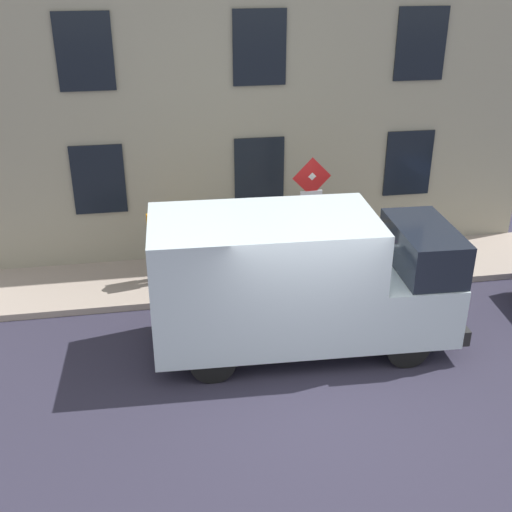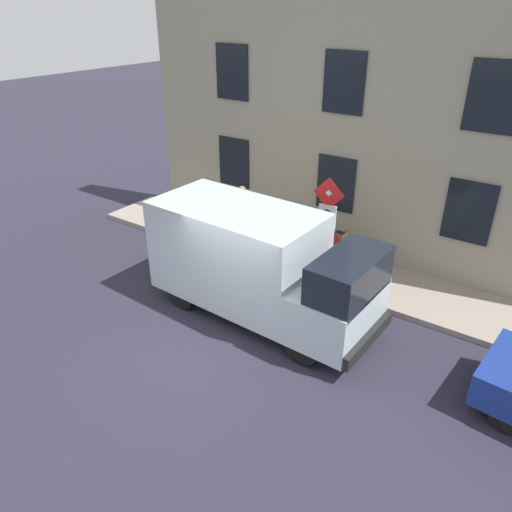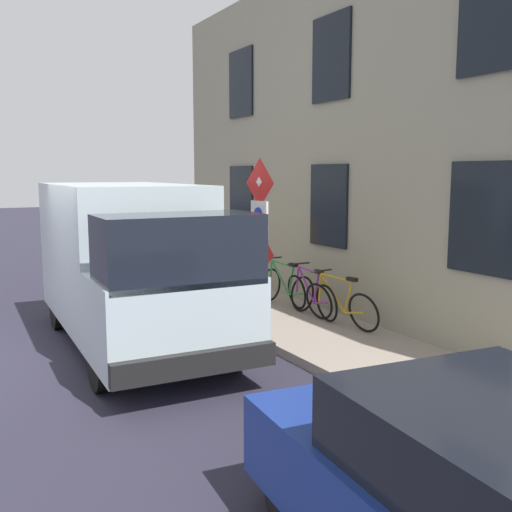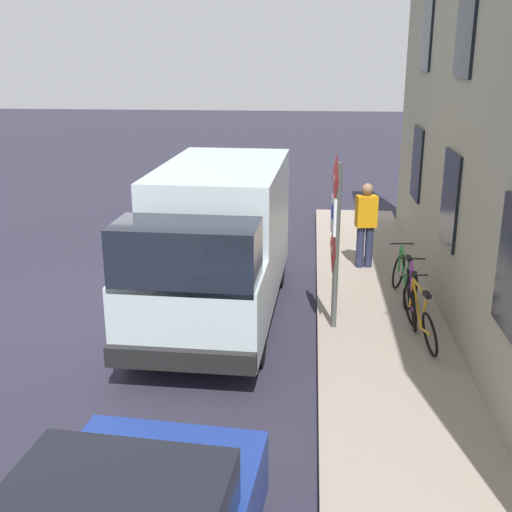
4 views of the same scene
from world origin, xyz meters
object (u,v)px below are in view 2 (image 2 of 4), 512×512
sign_post_stacked (327,222)px  bicycle_orange (360,253)px  delivery_van (258,263)px  pedestrian (242,212)px  bicycle_purple (330,245)px  bicycle_green (303,237)px

sign_post_stacked → bicycle_orange: bearing=-16.6°
delivery_van → pedestrian: bearing=134.2°
delivery_van → bicycle_purple: 3.32m
bicycle_green → pedestrian: pedestrian is taller
sign_post_stacked → bicycle_orange: size_ratio=1.54×
bicycle_orange → bicycle_purple: size_ratio=1.00×
bicycle_orange → sign_post_stacked: bearing=66.0°
delivery_van → bicycle_orange: bearing=73.7°
bicycle_purple → bicycle_green: 0.86m
bicycle_purple → bicycle_orange: bearing=-176.3°
sign_post_stacked → bicycle_green: sign_post_stacked is taller
sign_post_stacked → bicycle_purple: 1.90m
bicycle_orange → pedestrian: bearing=1.9°
delivery_van → pedestrian: delivery_van is taller
bicycle_green → sign_post_stacked: bearing=131.8°
delivery_van → bicycle_green: (3.21, 0.66, -0.82)m
sign_post_stacked → pedestrian: bearing=76.3°
sign_post_stacked → bicycle_orange: 1.88m
sign_post_stacked → bicycle_purple: (1.31, 0.47, -1.28)m
delivery_van → bicycle_green: delivery_van is taller
pedestrian → bicycle_orange: bearing=179.1°
sign_post_stacked → pedestrian: sign_post_stacked is taller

